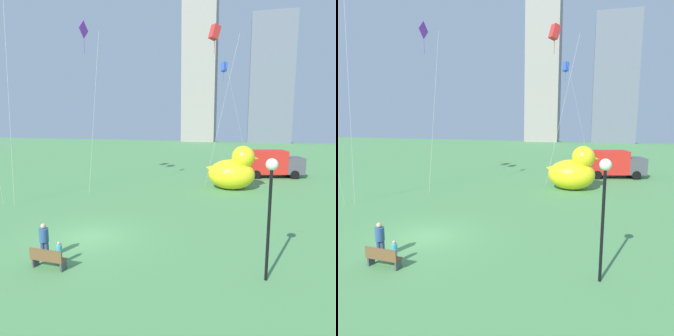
# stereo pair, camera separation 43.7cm
# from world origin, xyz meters

# --- Properties ---
(ground_plane) EXTENTS (140.00, 140.00, 0.00)m
(ground_plane) POSITION_xyz_m (0.00, 0.00, 0.00)
(ground_plane) COLOR #539252
(park_bench) EXTENTS (1.56, 0.53, 0.90)m
(park_bench) POSITION_xyz_m (-0.02, -3.51, 0.47)
(park_bench) COLOR brown
(park_bench) RESTS_ON ground
(person_adult) EXTENTS (0.40, 0.40, 1.65)m
(person_adult) POSITION_xyz_m (-0.74, -2.68, 0.91)
(person_adult) COLOR #38476B
(person_adult) RESTS_ON ground
(person_child) EXTENTS (0.25, 0.25, 1.02)m
(person_child) POSITION_xyz_m (0.20, -2.99, 0.56)
(person_child) COLOR silver
(person_child) RESTS_ON ground
(giant_inflatable_duck) EXTENTS (4.68, 3.00, 3.88)m
(giant_inflatable_duck) POSITION_xyz_m (6.99, 13.32, 1.65)
(giant_inflatable_duck) COLOR yellow
(giant_inflatable_duck) RESTS_ON ground
(lamppost) EXTENTS (0.45, 0.45, 4.80)m
(lamppost) POSITION_xyz_m (8.79, -2.30, 3.60)
(lamppost) COLOR black
(lamppost) RESTS_ON ground
(box_truck) EXTENTS (6.65, 3.59, 2.85)m
(box_truck) POSITION_xyz_m (10.62, 20.05, 1.45)
(box_truck) COLOR red
(box_truck) RESTS_ON ground
(city_skyline) EXTENTS (51.74, 10.73, 41.20)m
(city_skyline) POSITION_xyz_m (14.56, 71.09, 16.00)
(city_skyline) COLOR #9E938C
(city_skyline) RESTS_ON ground
(kite_blue) EXTENTS (3.84, 3.95, 13.20)m
(kite_blue) POSITION_xyz_m (5.08, 26.74, 12.47)
(kite_blue) COLOR silver
(kite_blue) RESTS_ON ground
(kite_purple) EXTENTS (1.56, 1.58, 13.35)m
(kite_purple) POSITION_xyz_m (-4.03, 8.02, 12.10)
(kite_purple) COLOR silver
(kite_purple) RESTS_ON ground
(kite_red) EXTENTS (2.75, 2.51, 13.73)m
(kite_red) POSITION_xyz_m (5.16, 12.59, 13.02)
(kite_red) COLOR silver
(kite_red) RESTS_ON ground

